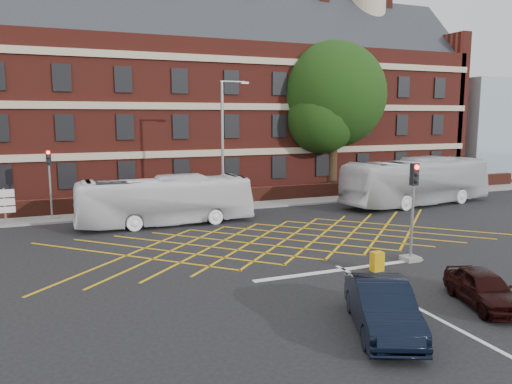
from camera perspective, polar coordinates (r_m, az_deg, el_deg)
name	(u,v)px	position (r m, az deg, el deg)	size (l,w,h in m)	color
ground	(304,249)	(23.98, 5.51, -6.50)	(120.00, 120.00, 0.00)	black
victorian_building	(189,98)	(43.92, -7.68, 10.63)	(51.00, 12.17, 20.40)	maroon
boundary_wall	(219,197)	(35.64, -4.20, -0.59)	(56.00, 0.50, 1.10)	#4F1F15
far_pavement	(224,206)	(34.78, -3.68, -1.63)	(60.00, 3.00, 0.12)	slate
glass_block	(491,128)	(61.06, 25.26, 6.64)	(14.00, 10.00, 10.00)	#99B2BF
box_junction_hatching	(286,239)	(25.70, 3.43, -5.42)	(11.50, 0.12, 0.02)	#CC990C
stop_line	(343,269)	(21.06, 9.97, -8.71)	(8.00, 0.30, 0.02)	silver
centre_line	(463,332)	(16.28, 22.58, -14.55)	(0.15, 14.00, 0.02)	silver
bus_left	(165,201)	(29.35, -10.31, -0.98)	(2.38, 10.16, 2.83)	white
bus_right	(417,182)	(37.17, 17.91, 1.14)	(2.81, 12.01, 3.35)	silver
car_navy	(382,307)	(15.38, 14.23, -12.59)	(1.57, 4.49, 1.48)	black
car_maroon	(484,288)	(18.47, 24.57, -9.95)	(1.42, 3.54, 1.21)	black
deciduous_tree	(333,102)	(42.53, 8.76, 10.12)	(8.77, 8.77, 12.42)	black
traffic_light_near	(412,221)	(22.58, 17.42, -3.20)	(0.70, 0.70, 4.27)	slate
traffic_light_far	(51,191)	(32.63, -22.43, 0.08)	(0.70, 0.70, 4.27)	slate
street_lamp	(224,170)	(31.83, -3.70, 2.53)	(2.25, 1.00, 8.45)	slate
direction_signs	(4,202)	(31.92, -26.81, -1.07)	(1.10, 0.16, 2.20)	gray
utility_cabinet	(377,261)	(21.07, 13.67, -7.72)	(0.48, 0.37, 0.80)	#C6930B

